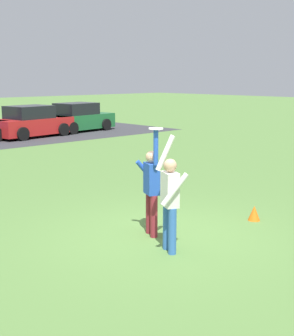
# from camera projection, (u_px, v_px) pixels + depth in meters

# --- Properties ---
(ground_plane) EXTENTS (120.00, 120.00, 0.00)m
(ground_plane) POSITION_uv_depth(u_px,v_px,m) (162.00, 236.00, 9.17)
(ground_plane) COLOR #567F3D
(person_catcher) EXTENTS (0.50, 0.59, 2.08)m
(person_catcher) POSITION_uv_depth(u_px,v_px,m) (152.00, 186.00, 9.05)
(person_catcher) COLOR maroon
(person_catcher) RESTS_ON ground_plane
(person_defender) EXTENTS (0.59, 0.65, 2.04)m
(person_defender) POSITION_uv_depth(u_px,v_px,m) (170.00, 197.00, 8.18)
(person_defender) COLOR #3366B7
(person_defender) RESTS_ON ground_plane
(frisbee_disc) EXTENTS (0.26, 0.26, 0.02)m
(frisbee_disc) POSITION_uv_depth(u_px,v_px,m) (156.00, 129.00, 8.63)
(frisbee_disc) COLOR white
(frisbee_disc) RESTS_ON person_catcher
(parked_car_red) EXTENTS (4.29, 2.42, 1.59)m
(parked_car_red) POSITION_uv_depth(u_px,v_px,m) (31.00, 123.00, 24.19)
(parked_car_red) COLOR red
(parked_car_red) RESTS_ON ground_plane
(parked_car_green) EXTENTS (4.29, 2.42, 1.59)m
(parked_car_green) POSITION_uv_depth(u_px,v_px,m) (78.00, 118.00, 26.74)
(parked_car_green) COLOR #1E6633
(parked_car_green) RESTS_ON ground_plane
(field_cone_orange) EXTENTS (0.26, 0.26, 0.32)m
(field_cone_orange) POSITION_uv_depth(u_px,v_px,m) (254.00, 213.00, 10.14)
(field_cone_orange) COLOR orange
(field_cone_orange) RESTS_ON ground_plane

